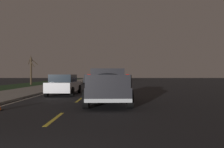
{
  "coord_description": "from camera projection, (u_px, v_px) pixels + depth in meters",
  "views": [
    {
      "loc": [
        -2.85,
        -1.99,
        1.54
      ],
      "look_at": [
        10.34,
        -1.99,
        1.57
      ],
      "focal_mm": 36.21,
      "sensor_mm": 36.0,
      "label": 1
    }
  ],
  "objects": [
    {
      "name": "ground",
      "position": [
        97.0,
        86.0,
        29.85
      ],
      "size": [
        144.0,
        144.0,
        0.0
      ],
      "primitive_type": "plane",
      "color": "black"
    },
    {
      "name": "sidewalk_shoulder",
      "position": [
        54.0,
        86.0,
        29.85
      ],
      "size": [
        108.0,
        4.0,
        0.12
      ],
      "primitive_type": "cube",
      "color": "gray",
      "rests_on": "ground"
    },
    {
      "name": "grass_verge",
      "position": [
        16.0,
        86.0,
        29.85
      ],
      "size": [
        108.0,
        6.0,
        0.01
      ],
      "primitive_type": "cube",
      "color": "#1E3819",
      "rests_on": "ground"
    },
    {
      "name": "lane_markings",
      "position": [
        81.0,
        85.0,
        32.26
      ],
      "size": [
        108.0,
        3.54,
        0.01
      ],
      "color": "yellow",
      "rests_on": "ground"
    },
    {
      "name": "pickup_truck",
      "position": [
        108.0,
        85.0,
        12.1
      ],
      "size": [
        5.48,
        2.39,
        1.87
      ],
      "color": "#232328",
      "rests_on": "ground"
    },
    {
      "name": "sedan_blue",
      "position": [
        112.0,
        78.0,
        44.06
      ],
      "size": [
        4.41,
        2.03,
        1.54
      ],
      "color": "navy",
      "rests_on": "ground"
    },
    {
      "name": "sedan_white",
      "position": [
        64.0,
        84.0,
        17.11
      ],
      "size": [
        4.44,
        2.09,
        1.54
      ],
      "color": "silver",
      "rests_on": "ground"
    },
    {
      "name": "sedan_black",
      "position": [
        90.0,
        79.0,
        36.81
      ],
      "size": [
        4.41,
        2.03,
        1.54
      ],
      "color": "black",
      "rests_on": "ground"
    },
    {
      "name": "bare_tree_far",
      "position": [
        31.0,
        70.0,
        34.01
      ],
      "size": [
        1.03,
        1.49,
        4.41
      ],
      "color": "#423323",
      "rests_on": "ground"
    }
  ]
}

